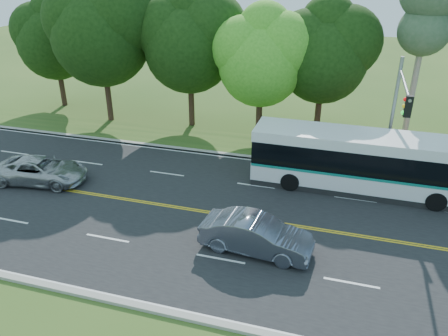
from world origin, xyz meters
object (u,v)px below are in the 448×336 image
(transit_bus, at_px, (367,164))
(traffic_signal, at_px, (397,109))
(sedan, at_px, (256,235))
(suv, at_px, (41,170))

(transit_bus, bearing_deg, traffic_signal, 31.46)
(sedan, height_order, suv, sedan)
(sedan, bearing_deg, suv, 82.08)
(transit_bus, xyz_separation_m, suv, (-17.94, -4.26, -0.89))
(traffic_signal, xyz_separation_m, suv, (-19.02, -4.90, -3.92))
(sedan, relative_size, suv, 0.94)
(transit_bus, height_order, sedan, transit_bus)
(traffic_signal, height_order, transit_bus, traffic_signal)
(transit_bus, bearing_deg, suv, -166.26)
(traffic_signal, relative_size, sedan, 1.41)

